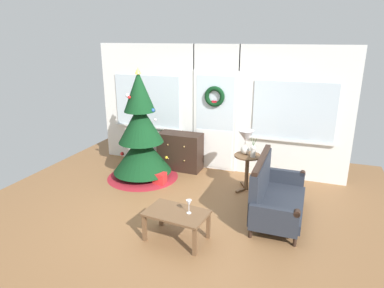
# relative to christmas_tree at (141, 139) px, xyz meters

# --- Properties ---
(ground_plane) EXTENTS (6.76, 6.76, 0.00)m
(ground_plane) POSITION_rel_christmas_tree_xyz_m (1.21, -1.12, -0.79)
(ground_plane) COLOR brown
(back_wall_with_door) EXTENTS (5.20, 0.19, 2.55)m
(back_wall_with_door) POSITION_rel_christmas_tree_xyz_m (1.21, 0.96, 0.49)
(back_wall_with_door) COLOR white
(back_wall_with_door) RESTS_ON ground
(christmas_tree) EXTENTS (1.41, 1.41, 2.15)m
(christmas_tree) POSITION_rel_christmas_tree_xyz_m (0.00, 0.00, 0.00)
(christmas_tree) COLOR #4C331E
(christmas_tree) RESTS_ON ground
(dresser_cabinet) EXTENTS (0.91, 0.46, 0.78)m
(dresser_cabinet) POSITION_rel_christmas_tree_xyz_m (0.54, 0.67, -0.40)
(dresser_cabinet) COLOR black
(dresser_cabinet) RESTS_ON ground
(settee_sofa) EXTENTS (0.72, 1.51, 0.96)m
(settee_sofa) POSITION_rel_christmas_tree_xyz_m (2.61, -0.70, -0.42)
(settee_sofa) COLOR black
(settee_sofa) RESTS_ON ground
(side_table) EXTENTS (0.50, 0.48, 0.67)m
(side_table) POSITION_rel_christmas_tree_xyz_m (2.06, 0.14, -0.32)
(side_table) COLOR brown
(side_table) RESTS_ON ground
(table_lamp) EXTENTS (0.28, 0.28, 0.44)m
(table_lamp) POSITION_rel_christmas_tree_xyz_m (2.00, 0.18, 0.16)
(table_lamp) COLOR silver
(table_lamp) RESTS_ON side_table
(flower_vase) EXTENTS (0.11, 0.10, 0.35)m
(flower_vase) POSITION_rel_christmas_tree_xyz_m (2.16, 0.08, -0.01)
(flower_vase) COLOR beige
(flower_vase) RESTS_ON side_table
(coffee_table) EXTENTS (0.89, 0.60, 0.42)m
(coffee_table) POSITION_rel_christmas_tree_xyz_m (1.47, -1.78, -0.44)
(coffee_table) COLOR brown
(coffee_table) RESTS_ON ground
(wine_glass) EXTENTS (0.08, 0.08, 0.20)m
(wine_glass) POSITION_rel_christmas_tree_xyz_m (1.64, -1.75, -0.23)
(wine_glass) COLOR silver
(wine_glass) RESTS_ON coffee_table
(gift_box) EXTENTS (0.22, 0.20, 0.22)m
(gift_box) POSITION_rel_christmas_tree_xyz_m (0.46, -0.19, -0.68)
(gift_box) COLOR red
(gift_box) RESTS_ON ground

